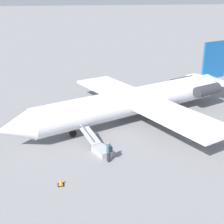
{
  "coord_description": "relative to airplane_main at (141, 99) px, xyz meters",
  "views": [
    {
      "loc": [
        8.4,
        29.09,
        12.63
      ],
      "look_at": [
        2.7,
        1.99,
        1.94
      ],
      "focal_mm": 50.0,
      "sensor_mm": 36.0,
      "label": 1
    }
  ],
  "objects": [
    {
      "name": "ground_plane",
      "position": [
        0.88,
        0.34,
        -2.19
      ],
      "size": [
        600.0,
        600.0,
        0.0
      ],
      "primitive_type": "plane",
      "color": "slate"
    },
    {
      "name": "airplane_main",
      "position": [
        0.0,
        0.0,
        0.0
      ],
      "size": [
        27.32,
        21.11,
        7.29
      ],
      "rotation": [
        0.0,
        0.0,
        0.37
      ],
      "color": "silver",
      "rests_on": "ground"
    },
    {
      "name": "boarding_stairs",
      "position": [
        5.5,
        6.36,
        -1.8
      ],
      "size": [
        2.42,
        4.11,
        1.78
      ],
      "rotation": [
        0.0,
        0.0,
        -1.2
      ],
      "color": "#99999E",
      "rests_on": "ground"
    },
    {
      "name": "passenger",
      "position": [
        5.06,
        8.13,
        -1.18
      ],
      "size": [
        0.44,
        0.57,
        1.74
      ],
      "rotation": [
        0.0,
        0.0,
        -1.2
      ],
      "color": "#23232D",
      "rests_on": "ground"
    },
    {
      "name": "traffic_cone_near_stairs",
      "position": [
        8.98,
        10.59,
        -1.95
      ],
      "size": [
        0.46,
        0.46,
        0.51
      ],
      "color": "black",
      "rests_on": "ground"
    }
  ]
}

